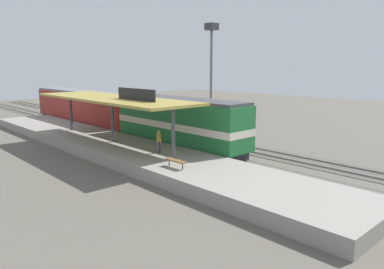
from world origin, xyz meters
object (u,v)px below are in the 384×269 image
Objects in this scene: locomotive at (179,123)px; light_mast at (211,56)px; person_waiting at (159,140)px; platform_bench at (176,161)px; passenger_carriage_single at (83,108)px.

light_mast reaches higher than locomotive.
light_mast is at bearing 27.72° from person_waiting.
light_mast is 6.84× the size of person_waiting.
locomotive is at bearing 47.95° from platform_bench.
locomotive is 0.72× the size of passenger_carriage_single.
platform_bench is 25.39m from passenger_carriage_single.
platform_bench is at bearing -113.49° from person_waiting.
passenger_carriage_single is 17.42m from light_mast.
light_mast reaches higher than passenger_carriage_single.
platform_bench is 0.15× the size of light_mast.
light_mast reaches higher than platform_bench.
person_waiting is (1.72, 3.97, 0.51)m from platform_bench.
passenger_carriage_single is 21.13m from person_waiting.
locomotive is (6.00, 6.65, 1.07)m from platform_bench.
person_waiting is at bearing -147.86° from locomotive.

